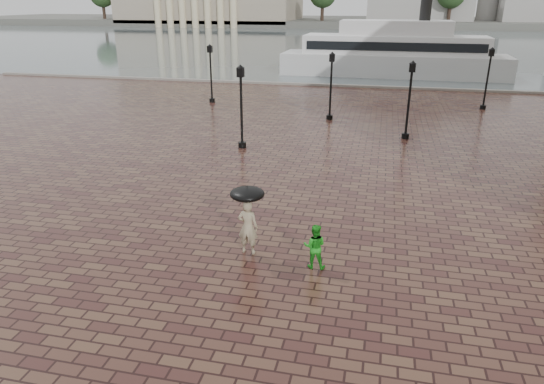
{
  "coord_description": "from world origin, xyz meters",
  "views": [
    {
      "loc": [
        1.45,
        -15.25,
        7.71
      ],
      "look_at": [
        -2.07,
        0.26,
        1.4
      ],
      "focal_mm": 32.0,
      "sensor_mm": 36.0,
      "label": 1
    }
  ],
  "objects_px": {
    "street_lamps": "(336,87)",
    "child_pedestrian": "(315,246)",
    "adult_pedestrian": "(248,227)",
    "ferry_near": "(393,53)"
  },
  "relations": [
    {
      "from": "street_lamps",
      "to": "ferry_near",
      "type": "relative_size",
      "value": 0.89
    },
    {
      "from": "street_lamps",
      "to": "child_pedestrian",
      "type": "distance_m",
      "value": 19.88
    },
    {
      "from": "street_lamps",
      "to": "adult_pedestrian",
      "type": "relative_size",
      "value": 11.69
    },
    {
      "from": "street_lamps",
      "to": "ferry_near",
      "type": "xyz_separation_m",
      "value": [
        3.87,
        22.97,
        0.03
      ]
    },
    {
      "from": "adult_pedestrian",
      "to": "child_pedestrian",
      "type": "xyz_separation_m",
      "value": [
        2.23,
        -0.44,
        -0.2
      ]
    },
    {
      "from": "street_lamps",
      "to": "ferry_near",
      "type": "distance_m",
      "value": 23.29
    },
    {
      "from": "street_lamps",
      "to": "ferry_near",
      "type": "height_order",
      "value": "ferry_near"
    },
    {
      "from": "adult_pedestrian",
      "to": "child_pedestrian",
      "type": "bearing_deg",
      "value": 171.94
    },
    {
      "from": "ferry_near",
      "to": "street_lamps",
      "type": "bearing_deg",
      "value": -98.53
    },
    {
      "from": "adult_pedestrian",
      "to": "ferry_near",
      "type": "relative_size",
      "value": 0.08
    }
  ]
}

